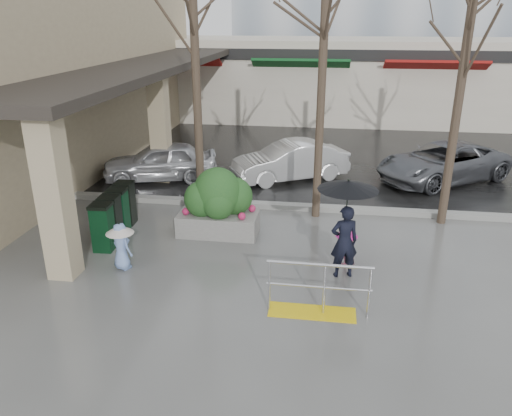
% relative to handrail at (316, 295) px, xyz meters
% --- Properties ---
extents(ground, '(120.00, 120.00, 0.00)m').
position_rel_handrail_xyz_m(ground, '(-1.36, 1.20, -0.38)').
color(ground, '#51514F').
rests_on(ground, ground).
extents(street_asphalt, '(120.00, 36.00, 0.01)m').
position_rel_handrail_xyz_m(street_asphalt, '(-1.36, 23.20, -0.37)').
color(street_asphalt, black).
rests_on(street_asphalt, ground).
extents(curb, '(120.00, 0.30, 0.15)m').
position_rel_handrail_xyz_m(curb, '(-1.36, 5.20, -0.30)').
color(curb, gray).
rests_on(curb, ground).
extents(near_building, '(6.00, 18.00, 8.00)m').
position_rel_handrail_xyz_m(near_building, '(-10.36, 9.20, 3.62)').
color(near_building, tan).
rests_on(near_building, ground).
extents(canopy_slab, '(2.80, 18.00, 0.25)m').
position_rel_handrail_xyz_m(canopy_slab, '(-6.16, 9.20, 3.25)').
color(canopy_slab, '#2D2823').
rests_on(canopy_slab, pillar_front).
extents(pillar_front, '(0.55, 0.55, 3.50)m').
position_rel_handrail_xyz_m(pillar_front, '(-5.26, 0.70, 1.37)').
color(pillar_front, tan).
rests_on(pillar_front, ground).
extents(pillar_back, '(0.55, 0.55, 3.50)m').
position_rel_handrail_xyz_m(pillar_back, '(-5.26, 7.20, 1.37)').
color(pillar_back, tan).
rests_on(pillar_back, ground).
extents(storefront_row, '(34.00, 6.74, 4.00)m').
position_rel_handrail_xyz_m(storefront_row, '(0.64, 19.17, 1.64)').
color(storefront_row, beige).
rests_on(storefront_row, ground).
extents(handrail, '(1.90, 0.50, 1.03)m').
position_rel_handrail_xyz_m(handrail, '(0.00, 0.00, 0.00)').
color(handrail, yellow).
rests_on(handrail, ground).
extents(tree_west, '(3.20, 3.20, 6.80)m').
position_rel_handrail_xyz_m(tree_west, '(-3.36, 4.80, 4.71)').
color(tree_west, '#382B21').
rests_on(tree_west, ground).
extents(tree_midwest, '(3.20, 3.20, 7.00)m').
position_rel_handrail_xyz_m(tree_midwest, '(-0.16, 4.80, 4.86)').
color(tree_midwest, '#382B21').
rests_on(tree_midwest, ground).
extents(tree_mideast, '(3.20, 3.20, 6.50)m').
position_rel_handrail_xyz_m(tree_mideast, '(3.14, 4.80, 4.48)').
color(tree_mideast, '#382B21').
rests_on(tree_mideast, ground).
extents(woman, '(1.22, 1.22, 2.14)m').
position_rel_handrail_xyz_m(woman, '(0.51, 1.50, 0.95)').
color(woman, black).
rests_on(woman, ground).
extents(child_pink, '(0.57, 0.53, 0.94)m').
position_rel_handrail_xyz_m(child_pink, '(0.58, 2.06, 0.16)').
color(child_pink, pink).
rests_on(child_pink, ground).
extents(child_blue, '(0.61, 0.60, 1.05)m').
position_rel_handrail_xyz_m(child_blue, '(-4.18, 1.15, 0.25)').
color(child_blue, '#7999D7').
rests_on(child_blue, ground).
extents(planter, '(1.96, 1.16, 1.71)m').
position_rel_handrail_xyz_m(planter, '(-2.52, 3.27, 0.44)').
color(planter, slate).
rests_on(planter, ground).
extents(news_boxes, '(0.58, 2.06, 1.14)m').
position_rel_handrail_xyz_m(news_boxes, '(-5.01, 2.75, 0.19)').
color(news_boxes, '#0B3419').
rests_on(news_boxes, ground).
extents(car_a, '(3.96, 2.43, 1.26)m').
position_rel_handrail_xyz_m(car_a, '(-5.36, 7.28, 0.25)').
color(car_a, silver).
rests_on(car_a, ground).
extents(car_b, '(3.99, 3.02, 1.26)m').
position_rel_handrail_xyz_m(car_b, '(-1.13, 7.92, 0.25)').
color(car_b, white).
rests_on(car_b, ground).
extents(car_c, '(4.92, 4.29, 1.26)m').
position_rel_handrail_xyz_m(car_c, '(3.82, 8.49, 0.25)').
color(car_c, slate).
rests_on(car_c, ground).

